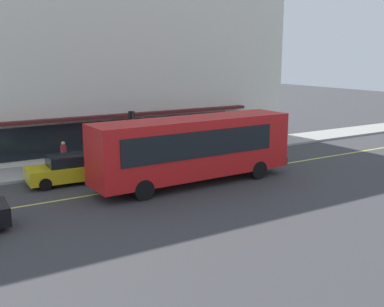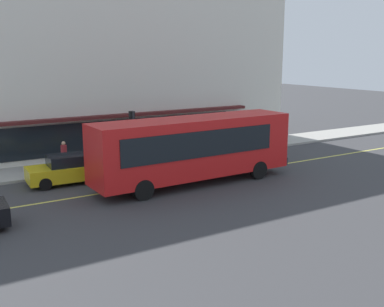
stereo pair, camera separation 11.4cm
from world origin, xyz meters
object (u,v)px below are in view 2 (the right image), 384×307
at_px(car_yellow, 70,169).
at_px(bus, 194,147).
at_px(pedestrian_waiting, 171,143).
at_px(traffic_light, 132,125).
at_px(pedestrian_by_curb, 64,153).

bearing_deg(car_yellow, bus, -32.57).
relative_size(bus, car_yellow, 2.55).
bearing_deg(pedestrian_waiting, car_yellow, -162.81).
distance_m(traffic_light, pedestrian_by_curb, 4.37).
bearing_deg(bus, pedestrian_by_curb, 130.80).
distance_m(bus, traffic_light, 5.59).
bearing_deg(bus, traffic_light, 100.82).
relative_size(traffic_light, pedestrian_by_curb, 1.92).
bearing_deg(traffic_light, pedestrian_waiting, 7.66).
bearing_deg(car_yellow, traffic_light, 22.76).
relative_size(car_yellow, pedestrian_by_curb, 2.63).
distance_m(traffic_light, car_yellow, 5.23).
bearing_deg(pedestrian_by_curb, car_yellow, -99.88).
height_order(bus, pedestrian_waiting, bus).
bearing_deg(traffic_light, bus, -79.18).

